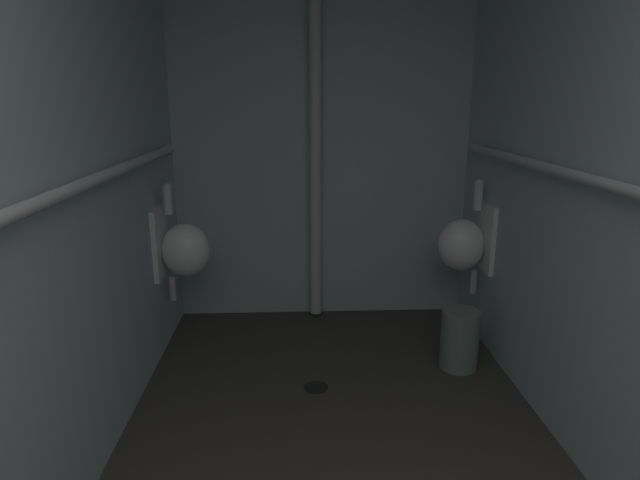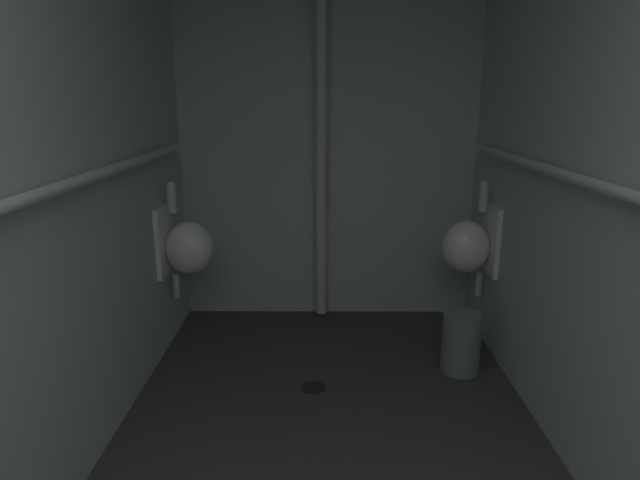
# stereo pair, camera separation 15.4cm
# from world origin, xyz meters

# --- Properties ---
(wall_left) EXTENTS (0.06, 3.88, 2.67)m
(wall_left) POSITION_xyz_m (-1.08, 1.88, 1.33)
(wall_left) COLOR #AEBDBD
(wall_left) RESTS_ON ground
(wall_right) EXTENTS (0.06, 3.88, 2.67)m
(wall_right) POSITION_xyz_m (1.08, 1.88, 1.33)
(wall_right) COLOR #AEBDBD
(wall_right) RESTS_ON ground
(wall_back) EXTENTS (2.21, 0.06, 2.67)m
(wall_back) POSITION_xyz_m (0.00, 3.79, 1.33)
(wall_back) COLOR #AEBDBD
(wall_back) RESTS_ON ground
(urinal_left_mid) EXTENTS (0.32, 0.30, 0.76)m
(urinal_left_mid) POSITION_xyz_m (-0.90, 3.19, 0.67)
(urinal_left_mid) COLOR white
(urinal_right_mid) EXTENTS (0.32, 0.30, 0.76)m
(urinal_right_mid) POSITION_xyz_m (0.90, 3.23, 0.67)
(urinal_right_mid) COLOR white
(supply_pipe_left) EXTENTS (0.06, 3.07, 0.06)m
(supply_pipe_left) POSITION_xyz_m (-0.99, 1.89, 1.26)
(supply_pipe_left) COLOR #B2B2B2
(supply_pipe_right) EXTENTS (0.06, 3.10, 0.06)m
(supply_pipe_right) POSITION_xyz_m (0.99, 1.91, 1.26)
(supply_pipe_right) COLOR #B2B2B2
(standpipe_back_wall) EXTENTS (0.08, 0.08, 2.62)m
(standpipe_back_wall) POSITION_xyz_m (-0.05, 3.68, 1.33)
(standpipe_back_wall) COLOR beige
(standpipe_back_wall) RESTS_ON ground
(floor_drain) EXTENTS (0.14, 0.14, 0.01)m
(floor_drain) POSITION_xyz_m (-0.09, 2.65, 0.00)
(floor_drain) COLOR black
(floor_drain) RESTS_ON ground
(waste_bin) EXTENTS (0.23, 0.23, 0.36)m
(waste_bin) POSITION_xyz_m (0.78, 2.85, 0.18)
(waste_bin) COLOR slate
(waste_bin) RESTS_ON ground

